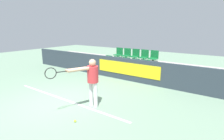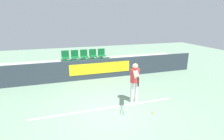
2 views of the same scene
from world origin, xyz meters
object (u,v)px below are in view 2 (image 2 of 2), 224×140
(stadium_chair_2, at_px, (87,65))
(stadium_chair_4, at_px, (106,63))
(stadium_chair_7, at_px, (84,55))
(stadium_chair_9, at_px, (102,54))
(stadium_chair_0, at_px, (67,66))
(stadium_chair_1, at_px, (77,66))
(tennis_player, at_px, (135,79))
(stadium_chair_6, at_px, (75,56))
(stadium_chair_8, at_px, (93,55))
(stadium_chair_5, at_px, (65,56))
(stadium_chair_3, at_px, (97,64))
(tennis_ball, at_px, (153,112))

(stadium_chair_2, height_order, stadium_chair_4, same)
(stadium_chair_7, bearing_deg, stadium_chair_9, 0.00)
(stadium_chair_0, distance_m, stadium_chair_2, 1.15)
(stadium_chair_1, distance_m, tennis_player, 4.39)
(stadium_chair_6, distance_m, stadium_chair_8, 1.15)
(stadium_chair_0, bearing_deg, stadium_chair_9, 25.60)
(stadium_chair_5, bearing_deg, stadium_chair_2, -43.78)
(stadium_chair_8, relative_size, stadium_chair_9, 1.00)
(stadium_chair_2, distance_m, tennis_player, 4.20)
(stadium_chair_7, height_order, stadium_chair_9, same)
(stadium_chair_0, xyz_separation_m, stadium_chair_8, (1.72, 1.10, 0.35))
(stadium_chair_8, distance_m, tennis_player, 5.15)
(stadium_chair_3, height_order, stadium_chair_4, same)
(stadium_chair_1, relative_size, stadium_chair_9, 1.00)
(stadium_chair_0, bearing_deg, stadium_chair_1, 0.00)
(stadium_chair_2, bearing_deg, stadium_chair_4, 0.00)
(stadium_chair_2, height_order, tennis_ball, stadium_chair_2)
(stadium_chair_3, bearing_deg, stadium_chair_7, 117.56)
(stadium_chair_8, xyz_separation_m, stadium_chair_9, (0.57, 0.00, 0.00))
(tennis_player, bearing_deg, stadium_chair_2, 126.56)
(stadium_chair_3, distance_m, stadium_chair_6, 1.63)
(stadium_chair_8, bearing_deg, stadium_chair_3, -90.00)
(stadium_chair_0, relative_size, stadium_chair_6, 1.00)
(stadium_chair_0, height_order, stadium_chair_9, stadium_chair_9)
(stadium_chair_0, xyz_separation_m, stadium_chair_5, (0.00, 1.10, 0.35))
(stadium_chair_0, bearing_deg, stadium_chair_8, 32.57)
(stadium_chair_2, distance_m, stadium_chair_4, 1.15)
(stadium_chair_1, xyz_separation_m, stadium_chair_5, (-0.57, 1.10, 0.35))
(stadium_chair_3, xyz_separation_m, stadium_chair_6, (-1.15, 1.10, 0.35))
(stadium_chair_0, xyz_separation_m, stadium_chair_7, (1.15, 1.10, 0.35))
(stadium_chair_3, bearing_deg, stadium_chair_2, 180.00)
(stadium_chair_2, xyz_separation_m, stadium_chair_3, (0.57, 0.00, 0.00))
(stadium_chair_2, xyz_separation_m, stadium_chair_6, (-0.57, 1.10, 0.35))
(stadium_chair_0, distance_m, stadium_chair_1, 0.57)
(stadium_chair_8, relative_size, tennis_player, 0.39)
(stadium_chair_2, bearing_deg, tennis_player, -73.81)
(stadium_chair_4, distance_m, tennis_player, 4.03)
(stadium_chair_3, relative_size, stadium_chair_7, 1.00)
(stadium_chair_0, height_order, stadium_chair_8, stadium_chair_8)
(stadium_chair_6, bearing_deg, stadium_chair_3, -43.78)
(stadium_chair_4, xyz_separation_m, tennis_player, (0.02, -4.02, 0.37))
(stadium_chair_0, xyz_separation_m, stadium_chair_4, (2.29, 0.00, 0.00))
(stadium_chair_0, distance_m, stadium_chair_3, 1.72)
(stadium_chair_3, relative_size, stadium_chair_6, 1.00)
(stadium_chair_9, bearing_deg, stadium_chair_6, 180.00)
(stadium_chair_8, bearing_deg, stadium_chair_1, -136.22)
(stadium_chair_7, distance_m, tennis_player, 5.25)
(stadium_chair_6, bearing_deg, stadium_chair_4, -32.57)
(stadium_chair_3, relative_size, tennis_ball, 9.25)
(stadium_chair_5, distance_m, tennis_ball, 6.69)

